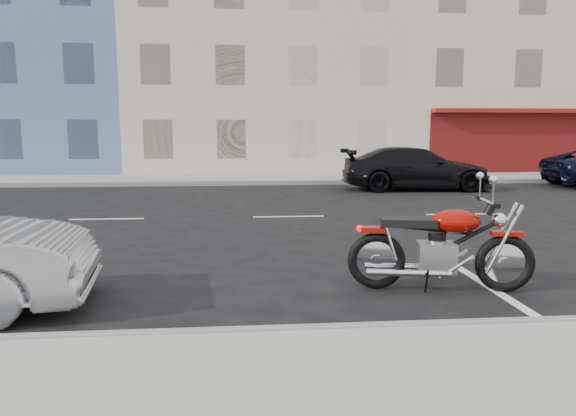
{
  "coord_description": "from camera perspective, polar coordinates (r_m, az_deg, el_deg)",
  "views": [
    {
      "loc": [
        -2.99,
        -11.37,
        1.88
      ],
      "look_at": [
        -2.36,
        -4.06,
        0.8
      ],
      "focal_mm": 32.0,
      "sensor_mm": 36.0,
      "label": 1
    }
  ],
  "objects": [
    {
      "name": "ground",
      "position": [
        11.9,
        9.69,
        -0.82
      ],
      "size": [
        120.0,
        120.0,
        0.0
      ],
      "primitive_type": "plane",
      "color": "black",
      "rests_on": "ground"
    },
    {
      "name": "sidewalk_far",
      "position": [
        20.25,
        -10.61,
        3.14
      ],
      "size": [
        80.0,
        3.4,
        0.15
      ],
      "primitive_type": "cube",
      "color": "gray",
      "rests_on": "ground"
    },
    {
      "name": "curb_near",
      "position": [
        5.14,
        -28.41,
        -13.21
      ],
      "size": [
        80.0,
        0.12,
        0.16
      ],
      "primitive_type": "cube",
      "color": "gray",
      "rests_on": "ground"
    },
    {
      "name": "curb_far",
      "position": [
        18.57,
        -11.12,
        2.67
      ],
      "size": [
        80.0,
        0.12,
        0.16
      ],
      "primitive_type": "cube",
      "color": "gray",
      "rests_on": "ground"
    },
    {
      "name": "bldg_blue",
      "position": [
        30.13,
        -27.46,
        16.3
      ],
      "size": [
        12.0,
        12.0,
        13.0
      ],
      "primitive_type": "cube",
      "color": "slate",
      "rests_on": "ground"
    },
    {
      "name": "bldg_cream",
      "position": [
        27.95,
        -2.96,
        16.34
      ],
      "size": [
        12.0,
        12.0,
        11.5
      ],
      "primitive_type": "cube",
      "color": "#BCB59E",
      "rests_on": "ground"
    },
    {
      "name": "bldg_corner",
      "position": [
        31.31,
        22.58,
        15.8
      ],
      "size": [
        14.0,
        12.0,
        12.5
      ],
      "primitive_type": "cube",
      "color": "beige",
      "rests_on": "ground"
    },
    {
      "name": "motorcycle",
      "position": [
        6.59,
        23.26,
        -4.38
      ],
      "size": [
        2.19,
        0.79,
        1.1
      ],
      "rotation": [
        0.0,
        0.0,
        -0.17
      ],
      "color": "black",
      "rests_on": "ground"
    },
    {
      "name": "car_far",
      "position": [
        17.47,
        14.01,
        4.28
      ],
      "size": [
        4.95,
        2.26,
        1.41
      ],
      "primitive_type": "imported",
      "rotation": [
        0.0,
        0.0,
        1.51
      ],
      "color": "black",
      "rests_on": "ground"
    }
  ]
}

